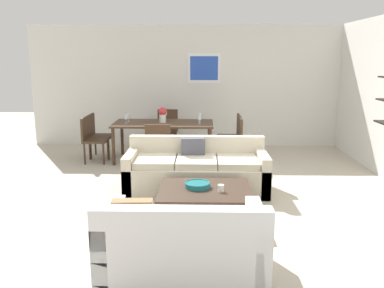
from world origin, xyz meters
The scene contains 20 objects.
ground_plane centered at (0.00, 0.00, 0.00)m, with size 18.00×18.00×0.00m, color #BCB29E.
back_wall_unit centered at (0.30, 3.53, 1.35)m, with size 8.40×0.09×2.70m.
sofa_beige centered at (-0.12, 0.34, 0.29)m, with size 2.12×0.90×0.78m.
loveseat_white centered at (-0.22, -2.10, 0.29)m, with size 1.52×0.90×0.78m.
coffee_table centered at (0.00, -0.75, 0.19)m, with size 1.16×0.95×0.38m.
decorative_bowl centered at (-0.09, -0.69, 0.42)m, with size 0.33×0.33×0.07m.
candle_jar centered at (0.19, -0.85, 0.42)m, with size 0.08×0.08×0.09m, color silver.
dining_table centered at (-0.79, 2.15, 0.68)m, with size 1.93×0.96×0.75m.
dining_chair_head centered at (-0.79, 3.04, 0.50)m, with size 0.44×0.44×0.88m.
dining_chair_foot centered at (-0.79, 1.27, 0.50)m, with size 0.44×0.44×0.88m.
dining_chair_right_near centered at (0.58, 1.94, 0.50)m, with size 0.44×0.44×0.88m.
dining_chair_right_far centered at (0.58, 2.37, 0.50)m, with size 0.44×0.44×0.88m.
dining_chair_left_near centered at (-2.17, 1.94, 0.50)m, with size 0.44×0.44×0.88m.
dining_chair_left_far centered at (-2.17, 2.37, 0.50)m, with size 0.44×0.44×0.88m.
wine_glass_right_near centered at (-0.09, 2.04, 0.86)m, with size 0.07×0.07×0.16m.
wine_glass_right_far centered at (-0.09, 2.27, 0.87)m, with size 0.06×0.06×0.17m.
wine_glass_head centered at (-0.79, 2.57, 0.88)m, with size 0.07×0.07×0.18m.
wine_glass_left_far centered at (-1.50, 2.27, 0.85)m, with size 0.07×0.07×0.15m.
wine_glass_left_near centered at (-1.50, 2.04, 0.87)m, with size 0.07×0.07×0.17m.
centerpiece_vase centered at (-0.81, 2.16, 0.91)m, with size 0.16×0.16×0.30m.
Camera 1 is at (-0.04, -5.57, 2.01)m, focal length 37.62 mm.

